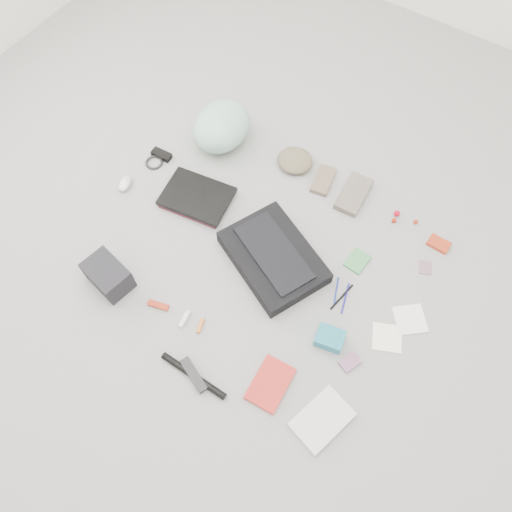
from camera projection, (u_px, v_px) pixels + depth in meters
The scene contains 33 objects.
ground_plane at pixel (256, 261), 2.29m from camera, with size 4.00×4.00×0.00m, color gray.
messenger_bag at pixel (273, 257), 2.25m from camera, with size 0.46×0.33×0.08m, color black.
bag_flap at pixel (274, 253), 2.21m from camera, with size 0.40×0.18×0.01m, color black.
laptop_sleeve at pixel (197, 199), 2.43m from camera, with size 0.31×0.23×0.02m, color #551A27.
laptop at pixel (197, 196), 2.42m from camera, with size 0.33×0.24×0.02m, color black.
bike_helmet at pixel (221, 126), 2.53m from camera, with size 0.27×0.34×0.20m, color #A2D4C5.
beanie at pixel (295, 160), 2.52m from camera, with size 0.18×0.17×0.06m, color #6F6249.
mitten_left at pixel (323, 180), 2.48m from camera, with size 0.09×0.17×0.03m, color #74624E.
mitten_right at pixel (354, 194), 2.44m from camera, with size 0.11×0.23×0.03m, color #726458.
power_brick at pixel (162, 155), 2.56m from camera, with size 0.10×0.05×0.03m, color black.
cable_coil at pixel (154, 163), 2.54m from camera, with size 0.09×0.09×0.01m, color black.
mouse at pixel (125, 183), 2.47m from camera, with size 0.06×0.10×0.04m, color silver.
camera_bag at pixel (108, 275), 2.18m from camera, with size 0.20×0.14×0.13m, color black.
multitool at pixel (158, 305), 2.18m from camera, with size 0.10×0.03×0.01m, color maroon.
toiletry_tube_white at pixel (184, 319), 2.14m from camera, with size 0.02×0.02×0.08m, color silver.
toiletry_tube_orange at pixel (200, 326), 2.13m from camera, with size 0.02×0.02×0.06m, color orange.
u_lock at pixel (194, 375), 2.03m from camera, with size 0.16×0.04×0.03m, color black.
bike_pump at pixel (194, 376), 2.03m from camera, with size 0.03×0.03×0.31m, color black.
book_red at pixel (270, 384), 2.01m from camera, with size 0.14×0.20×0.02m, color red.
book_white at pixel (322, 419), 1.95m from camera, with size 0.15×0.23×0.02m, color silver.
notepad at pixel (357, 261), 2.28m from camera, with size 0.08×0.11×0.01m, color #3F894A.
pen_blue at pixel (336, 291), 2.21m from camera, with size 0.01×0.01×0.14m, color navy.
pen_black at pixel (342, 297), 2.20m from camera, with size 0.01×0.01×0.16m, color black.
pen_navy at pixel (345, 298), 2.20m from camera, with size 0.01×0.01×0.15m, color navy.
accordion_wallet at pixel (330, 338), 2.09m from camera, with size 0.11×0.09×0.06m, color teal.
card_deck at pixel (350, 362), 2.06m from camera, with size 0.06×0.08×0.02m, color #986083.
napkin_top at pixel (410, 319), 2.15m from camera, with size 0.13×0.13×0.01m, color white.
napkin_bottom at pixel (387, 338), 2.11m from camera, with size 0.12×0.12×0.01m, color white.
lollipop_a at pixel (397, 213), 2.39m from camera, with size 0.03×0.03×0.03m, color #B7071D.
lollipop_b at pixel (394, 220), 2.37m from camera, with size 0.02×0.02×0.02m, color #A91809.
lollipop_c at pixel (416, 222), 2.37m from camera, with size 0.02×0.02×0.02m, color #9D2A11.
altoids_tin at pixel (439, 244), 2.32m from camera, with size 0.10×0.06×0.02m, color #B0351A.
stamp_sheet at pixel (425, 268), 2.27m from camera, with size 0.06×0.07×0.00m, color gray.
Camera 1 is at (0.57, -0.87, 2.03)m, focal length 35.00 mm.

